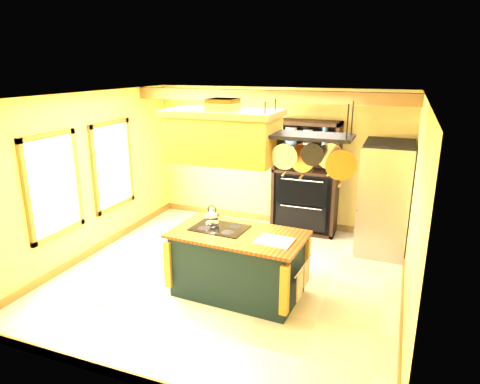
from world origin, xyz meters
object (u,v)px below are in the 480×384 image
Objects in this scene: kitchen_island at (238,263)px; refrigerator at (384,200)px; hutch at (305,189)px; range_hood at (223,134)px; pot_rack at (309,146)px.

kitchen_island is 2.90m from refrigerator.
refrigerator is at bearing -17.55° from hutch.
refrigerator is 0.88× the size of hutch.
range_hood is at bearing -131.10° from refrigerator.
kitchen_island is at bearing 179.95° from pot_rack.
pot_rack reaches higher than refrigerator.
pot_rack is at bearing -0.00° from range_hood.
pot_rack is 0.62× the size of refrigerator.
pot_rack is 0.54× the size of hutch.
range_hood is 1.12m from pot_rack.
hutch reaches higher than refrigerator.
pot_rack is at bearing -110.73° from refrigerator.
pot_rack is (1.11, -0.00, -0.08)m from range_hood.
refrigerator is at bearing 55.41° from kitchen_island.
range_hood reaches higher than kitchen_island.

